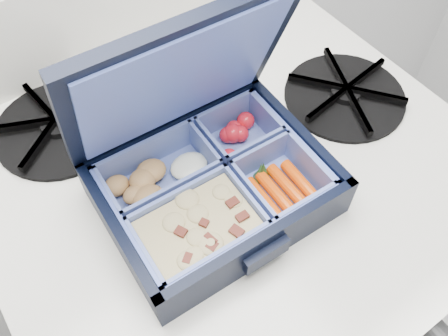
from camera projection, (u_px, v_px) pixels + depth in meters
stove at (223, 286)px, 0.97m from camera, size 0.60×0.60×0.90m
bento_box at (214, 187)px, 0.53m from camera, size 0.25×0.20×0.06m
burner_grate at (346, 91)px, 0.64m from camera, size 0.19×0.19×0.02m
burner_grate_rear at (58, 124)px, 0.61m from camera, size 0.22×0.22×0.02m
fork at (158, 124)px, 0.62m from camera, size 0.13×0.14×0.01m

